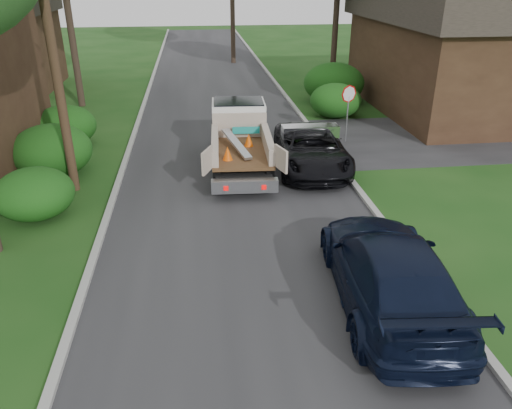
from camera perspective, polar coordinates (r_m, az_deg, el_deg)
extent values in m
plane|color=#163F12|center=(13.33, -0.58, -5.65)|extent=(120.00, 120.00, 0.00)
cube|color=#28282B|center=(22.47, -3.50, 7.49)|extent=(8.00, 90.00, 0.02)
cube|color=#28282B|center=(25.25, 25.21, 7.13)|extent=(16.00, 7.00, 0.02)
cube|color=#9E9E99|center=(22.59, -14.01, 7.03)|extent=(0.20, 90.00, 0.12)
cube|color=#9E9E99|center=(23.05, 6.82, 7.96)|extent=(0.20, 90.00, 0.12)
cylinder|color=slate|center=(22.15, 10.35, 9.55)|extent=(0.06, 0.06, 2.00)
cylinder|color=#B20A0A|center=(21.89, 10.57, 12.32)|extent=(0.71, 0.32, 0.76)
cylinder|color=#382619|center=(17.00, -22.46, 17.24)|extent=(0.30, 0.30, 10.00)
cube|color=#362216|center=(29.46, 22.79, 14.41)|extent=(9.00, 12.00, 4.50)
cube|color=#332B26|center=(29.14, 23.84, 20.26)|extent=(9.72, 12.96, 1.60)
ellipsoid|color=#114710|center=(16.36, -24.01, 1.14)|extent=(2.34, 2.34, 1.53)
ellipsoid|color=#114710|center=(19.53, -22.32, 5.72)|extent=(2.86, 2.86, 1.87)
ellipsoid|color=#114710|center=(22.87, -21.00, 8.39)|extent=(2.60, 2.60, 1.70)
ellipsoid|color=#114710|center=(26.07, 9.08, 11.66)|extent=(2.60, 2.60, 1.70)
ellipsoid|color=#114710|center=(29.02, 8.88, 13.56)|extent=(3.38, 3.38, 2.21)
cylinder|color=#2D2119|center=(29.13, -20.55, 19.17)|extent=(0.36, 0.36, 9.00)
cylinder|color=#2D2119|center=(32.67, 9.13, 20.42)|extent=(0.36, 0.36, 8.50)
cylinder|color=black|center=(20.24, -4.47, 6.68)|extent=(0.32, 0.86, 0.85)
cylinder|color=black|center=(20.30, 0.61, 6.81)|extent=(0.32, 0.86, 0.85)
cylinder|color=black|center=(16.89, -4.46, 2.83)|extent=(0.32, 0.86, 0.85)
cylinder|color=black|center=(16.96, 1.58, 3.00)|extent=(0.32, 0.86, 0.85)
cube|color=black|center=(18.60, -1.72, 5.57)|extent=(2.16, 5.54, 0.23)
cube|color=white|center=(20.23, -2.00, 9.65)|extent=(2.15, 1.79, 1.46)
cube|color=black|center=(20.09, -2.02, 11.07)|extent=(2.00, 1.65, 0.52)
cube|color=#472D19|center=(17.86, -1.64, 5.94)|extent=(2.24, 3.48, 0.11)
cube|color=beige|center=(19.31, -1.89, 9.04)|extent=(2.07, 0.20, 0.94)
cube|color=beige|center=(17.74, -4.71, 6.85)|extent=(0.40, 3.20, 0.56)
cube|color=beige|center=(17.82, 1.39, 7.01)|extent=(0.40, 3.20, 0.56)
cube|color=silver|center=(16.13, -1.30, 2.15)|extent=(2.17, 0.44, 0.42)
cube|color=#B20505|center=(15.96, -3.46, 1.85)|extent=(0.15, 0.05, 0.15)
cube|color=#B20505|center=(16.02, 0.92, 1.98)|extent=(0.15, 0.05, 0.15)
cube|color=beige|center=(15.94, -5.58, 5.02)|extent=(0.40, 0.81, 0.75)
cube|color=beige|center=(16.05, 2.86, 5.24)|extent=(0.32, 0.83, 0.75)
cube|color=silver|center=(17.84, -2.27, 6.99)|extent=(0.90, 2.42, 0.43)
cone|color=#F2590A|center=(16.95, -3.28, 5.88)|extent=(0.36, 0.36, 0.47)
cone|color=#F2590A|center=(18.31, -0.85, 7.40)|extent=(0.36, 0.36, 0.47)
cube|color=#148C84|center=(19.13, -1.15, 8.48)|extent=(1.04, 0.14, 0.26)
imported|color=black|center=(18.98, 6.37, 6.38)|extent=(2.94, 5.61, 1.51)
imported|color=black|center=(11.45, 15.04, -7.34)|extent=(2.85, 5.99, 1.69)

